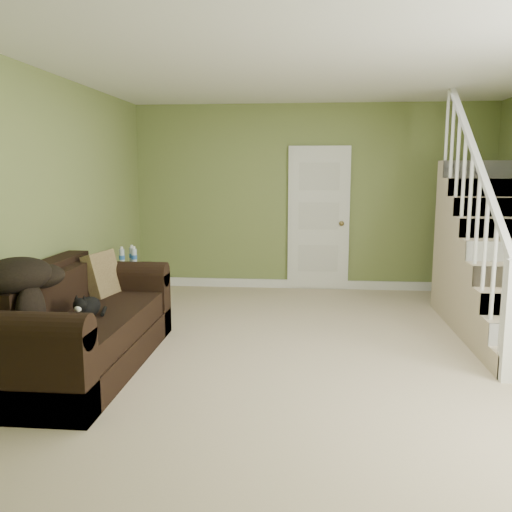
% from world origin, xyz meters
% --- Properties ---
extents(floor, '(5.00, 5.50, 0.01)m').
position_xyz_m(floor, '(0.00, 0.00, 0.00)').
color(floor, tan).
rests_on(floor, ground).
extents(ceiling, '(5.00, 5.50, 0.01)m').
position_xyz_m(ceiling, '(0.00, 0.00, 2.60)').
color(ceiling, white).
rests_on(ceiling, wall_back).
extents(wall_back, '(5.00, 0.04, 2.60)m').
position_xyz_m(wall_back, '(0.00, 2.75, 1.30)').
color(wall_back, olive).
rests_on(wall_back, floor).
extents(wall_front, '(5.00, 0.04, 2.60)m').
position_xyz_m(wall_front, '(0.00, -2.75, 1.30)').
color(wall_front, olive).
rests_on(wall_front, floor).
extents(wall_left, '(0.04, 5.50, 2.60)m').
position_xyz_m(wall_left, '(-2.50, 0.00, 1.30)').
color(wall_left, olive).
rests_on(wall_left, floor).
extents(baseboard_back, '(5.00, 0.04, 0.12)m').
position_xyz_m(baseboard_back, '(0.00, 2.72, 0.06)').
color(baseboard_back, white).
rests_on(baseboard_back, floor).
extents(baseboard_left, '(0.04, 5.50, 0.12)m').
position_xyz_m(baseboard_left, '(-2.47, 0.00, 0.06)').
color(baseboard_left, white).
rests_on(baseboard_left, floor).
extents(door, '(0.86, 0.12, 2.02)m').
position_xyz_m(door, '(0.10, 2.71, 1.01)').
color(door, white).
rests_on(door, floor).
extents(staircase, '(1.00, 2.51, 2.82)m').
position_xyz_m(staircase, '(1.99, 0.97, 0.64)').
color(staircase, tan).
rests_on(staircase, floor).
extents(sofa, '(0.97, 2.25, 0.89)m').
position_xyz_m(sofa, '(-2.02, -0.63, 0.34)').
color(sofa, black).
rests_on(sofa, floor).
extents(side_table, '(0.53, 0.53, 0.79)m').
position_xyz_m(side_table, '(-2.19, 1.30, 0.29)').
color(side_table, black).
rests_on(side_table, floor).
extents(cat, '(0.22, 0.47, 0.23)m').
position_xyz_m(cat, '(-1.87, -0.76, 0.57)').
color(cat, black).
rests_on(cat, sofa).
extents(banana, '(0.16, 0.22, 0.06)m').
position_xyz_m(banana, '(-1.73, -1.21, 0.51)').
color(banana, yellow).
rests_on(banana, sofa).
extents(throw_pillow, '(0.29, 0.47, 0.46)m').
position_xyz_m(throw_pillow, '(-2.06, 0.10, 0.67)').
color(throw_pillow, '#43321B').
rests_on(throw_pillow, sofa).
extents(throw_blanket, '(0.65, 0.75, 0.26)m').
position_xyz_m(throw_blanket, '(-2.21, -1.20, 0.92)').
color(throw_blanket, black).
rests_on(throw_blanket, sofa).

